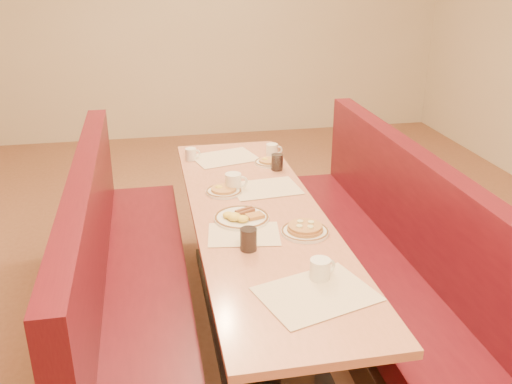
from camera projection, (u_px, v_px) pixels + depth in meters
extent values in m
plane|color=#9E6647|center=(258.00, 328.00, 3.37)|extent=(8.00, 8.00, 0.00)
cube|color=beige|center=(189.00, 16.00, 6.46)|extent=(6.00, 0.04, 2.80)
cube|color=black|center=(258.00, 324.00, 3.36)|extent=(0.55, 1.88, 0.06)
cube|color=black|center=(258.00, 276.00, 3.23)|extent=(0.15, 1.75, 0.71)
cube|color=tan|center=(258.00, 216.00, 3.09)|extent=(0.70, 2.50, 0.04)
cube|color=#4C3326|center=(141.00, 327.00, 3.21)|extent=(0.55, 2.50, 0.20)
cube|color=#590F17|center=(137.00, 286.00, 3.11)|extent=(0.55, 2.50, 0.16)
cube|color=#590F17|center=(88.00, 227.00, 2.92)|extent=(0.12, 2.50, 0.60)
cube|color=#4C3326|center=(367.00, 302.00, 3.45)|extent=(0.55, 2.50, 0.20)
cube|color=#590F17|center=(370.00, 263.00, 3.35)|extent=(0.55, 2.50, 0.16)
cube|color=#590F17|center=(411.00, 200.00, 3.24)|extent=(0.12, 2.50, 0.60)
cube|color=beige|center=(244.00, 234.00, 2.84)|extent=(0.39, 0.31, 0.00)
cube|color=beige|center=(317.00, 294.00, 2.34)|extent=(0.53, 0.46, 0.00)
cube|color=beige|center=(225.00, 158.00, 3.91)|extent=(0.49, 0.41, 0.00)
cube|color=beige|center=(265.00, 188.00, 3.40)|extent=(0.42, 0.33, 0.00)
cylinder|color=white|center=(305.00, 232.00, 2.86)|extent=(0.24, 0.24, 0.02)
torus|color=brown|center=(305.00, 230.00, 2.85)|extent=(0.24, 0.24, 0.01)
cylinder|color=#CF7C4A|center=(305.00, 229.00, 2.85)|extent=(0.18, 0.18, 0.02)
cylinder|color=#CF7C4A|center=(305.00, 226.00, 2.84)|extent=(0.17, 0.17, 0.01)
cylinder|color=beige|center=(311.00, 222.00, 2.86)|extent=(0.03, 0.03, 0.01)
cylinder|color=beige|center=(300.00, 222.00, 2.87)|extent=(0.03, 0.03, 0.01)
cylinder|color=beige|center=(299.00, 226.00, 2.82)|extent=(0.03, 0.03, 0.01)
cylinder|color=beige|center=(310.00, 227.00, 2.81)|extent=(0.03, 0.03, 0.01)
cylinder|color=white|center=(242.00, 218.00, 3.00)|extent=(0.29, 0.29, 0.02)
torus|color=brown|center=(242.00, 217.00, 2.99)|extent=(0.29, 0.29, 0.01)
ellipsoid|color=#F6F43E|center=(234.00, 217.00, 2.95)|extent=(0.07, 0.07, 0.04)
ellipsoid|color=#F6F43E|center=(243.00, 219.00, 2.93)|extent=(0.06, 0.06, 0.03)
ellipsoid|color=#F6F43E|center=(228.00, 215.00, 2.98)|extent=(0.06, 0.06, 0.03)
cylinder|color=brown|center=(246.00, 212.00, 3.02)|extent=(0.10, 0.07, 0.02)
cylinder|color=brown|center=(244.00, 210.00, 3.04)|extent=(0.10, 0.07, 0.02)
cube|color=#C57B3D|center=(255.00, 216.00, 2.98)|extent=(0.10, 0.08, 0.02)
cylinder|color=white|center=(269.00, 163.00, 3.81)|extent=(0.19, 0.19, 0.01)
torus|color=brown|center=(269.00, 162.00, 3.80)|extent=(0.19, 0.19, 0.01)
cylinder|color=#C58145|center=(269.00, 161.00, 3.80)|extent=(0.14, 0.14, 0.01)
ellipsoid|color=#F6F43E|center=(265.00, 159.00, 3.81)|extent=(0.04, 0.04, 0.02)
cylinder|color=white|center=(224.00, 192.00, 3.34)|extent=(0.21, 0.21, 0.02)
torus|color=brown|center=(224.00, 191.00, 3.33)|extent=(0.21, 0.21, 0.01)
cylinder|color=#C58145|center=(224.00, 189.00, 3.33)|extent=(0.15, 0.15, 0.02)
ellipsoid|color=#F6F43E|center=(219.00, 187.00, 3.34)|extent=(0.04, 0.04, 0.02)
cylinder|color=white|center=(320.00, 270.00, 2.43)|extent=(0.09, 0.09, 0.10)
torus|color=white|center=(329.00, 267.00, 2.46)|extent=(0.07, 0.04, 0.07)
cylinder|color=black|center=(320.00, 261.00, 2.42)|extent=(0.08, 0.08, 0.01)
cylinder|color=white|center=(233.00, 182.00, 3.36)|extent=(0.10, 0.10, 0.10)
torus|color=white|center=(242.00, 182.00, 3.37)|extent=(0.07, 0.02, 0.07)
cylinder|color=black|center=(233.00, 175.00, 3.35)|extent=(0.08, 0.08, 0.01)
cylinder|color=white|center=(272.00, 150.00, 3.94)|extent=(0.08, 0.08, 0.09)
torus|color=white|center=(278.00, 150.00, 3.94)|extent=(0.06, 0.02, 0.06)
cylinder|color=black|center=(272.00, 145.00, 3.93)|extent=(0.07, 0.07, 0.01)
cylinder|color=white|center=(191.00, 154.00, 3.87)|extent=(0.08, 0.08, 0.08)
torus|color=white|center=(197.00, 154.00, 3.88)|extent=(0.06, 0.02, 0.06)
cylinder|color=black|center=(190.00, 149.00, 3.85)|extent=(0.06, 0.06, 0.01)
cylinder|color=black|center=(248.00, 239.00, 2.68)|extent=(0.08, 0.08, 0.11)
cylinder|color=silver|center=(248.00, 239.00, 2.68)|extent=(0.08, 0.08, 0.11)
cylinder|color=black|center=(277.00, 162.00, 3.68)|extent=(0.07, 0.07, 0.10)
cylinder|color=silver|center=(277.00, 162.00, 3.68)|extent=(0.08, 0.08, 0.10)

